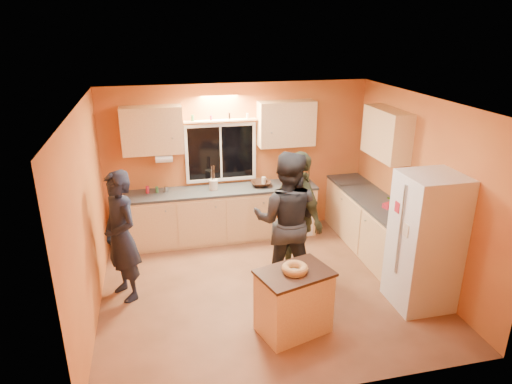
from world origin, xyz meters
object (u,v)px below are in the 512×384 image
object	(u,v)px
person_center	(287,220)
refrigerator	(425,242)
person_right	(299,216)
person_left	(121,237)
island	(294,301)

from	to	relation	value
person_center	refrigerator	bearing A→B (deg)	175.58
refrigerator	person_right	bearing A→B (deg)	141.70
refrigerator	person_left	xyz separation A→B (m)	(-3.79, 1.04, -0.01)
person_right	refrigerator	bearing A→B (deg)	-141.87
person_left	person_right	bearing A→B (deg)	60.64
person_left	person_right	distance (m)	2.44
island	person_left	world-z (taller)	person_left
refrigerator	person_left	distance (m)	3.93
person_center	person_right	xyz separation A→B (m)	(0.24, 0.20, -0.04)
refrigerator	person_right	size ratio (longest dim) A/B	0.96
person_right	person_left	bearing A→B (deg)	77.13
refrigerator	island	size ratio (longest dim) A/B	1.86
person_left	person_center	bearing A→B (deg)	55.44
refrigerator	island	xyz separation A→B (m)	(-1.80, -0.20, -0.49)
island	person_left	bearing A→B (deg)	131.57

